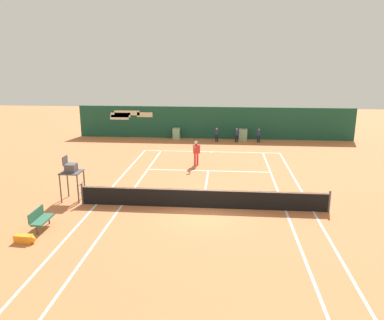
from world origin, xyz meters
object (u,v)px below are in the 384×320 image
Objects in this scene: ball_kid_right_post at (237,134)px; ball_kid_centre_post at (217,134)px; equipment_bag at (26,239)px; player_on_baseline at (196,151)px; umpire_chair at (71,171)px; tennis_ball_mid_court at (259,163)px; player_bench at (40,218)px; ball_kid_left_post at (259,134)px.

ball_kid_right_post is 1.00× the size of ball_kid_centre_post.
ball_kid_right_post and ball_kid_centre_post have the same top height.
equipment_bag is at bearing 78.90° from ball_kid_centre_post.
player_on_baseline is 7.92m from ball_kid_centre_post.
ball_kid_centre_post is at bearing -123.70° from player_on_baseline.
umpire_chair is 9.23m from player_on_baseline.
umpire_chair is 34.13× the size of tennis_ball_mid_court.
player_bench is 1.31m from equipment_bag.
ball_kid_centre_post is (7.02, 14.97, -0.83)m from umpire_chair.
equipment_bag is at bearing -0.15° from player_bench.
player_on_baseline is 4.51m from tennis_ball_mid_court.
player_bench is at bearing 67.28° from ball_kid_left_post.
player_bench reaches higher than tennis_ball_mid_court.
player_on_baseline is at bearing 89.77° from ball_kid_centre_post.
ball_kid_left_post is at bearing 61.54° from equipment_bag.
ball_kid_centre_post is at bearing 113.90° from tennis_ball_mid_court.
player_bench is 12.15m from player_on_baseline.
tennis_ball_mid_court is (10.18, 12.66, -0.13)m from equipment_bag.
player_on_baseline is 27.69× the size of tennis_ball_mid_court.
ball_kid_right_post reaches higher than player_bench.
ball_kid_left_post is at bearing 170.50° from ball_kid_right_post.
ball_kid_left_post reaches higher than tennis_ball_mid_court.
ball_kid_left_post reaches higher than player_bench.
player_on_baseline is 8.36m from ball_kid_right_post.
ball_kid_centre_post is at bearing -9.50° from ball_kid_right_post.
player_on_baseline is at bearing 63.90° from equipment_bag.
player_bench is 1.01× the size of ball_kid_centre_post.
ball_kid_left_post is (4.86, 7.82, -0.29)m from player_on_baseline.
player_bench is 21.34m from ball_kid_left_post.
ball_kid_right_post is (8.78, 19.73, 0.56)m from equipment_bag.
player_on_baseline reaches higher than equipment_bag.
ball_kid_right_post is at bearing 154.58° from player_bench.
player_on_baseline is (5.82, 7.15, -0.54)m from umpire_chair.
equipment_bag is 22.45m from ball_kid_left_post.
player_bench is 1.01× the size of ball_kid_right_post.
equipment_bag is 0.69× the size of ball_kid_centre_post.
ball_kid_left_post is at bearing 144.50° from umpire_chair.
umpire_chair is at bearing -142.16° from tennis_ball_mid_court.
equipment_bag is (-0.02, -4.77, -1.38)m from umpire_chair.
umpire_chair is at bearing 25.95° from player_on_baseline.
tennis_ball_mid_court is (3.14, -7.08, -0.69)m from ball_kid_centre_post.
ball_kid_left_post is (10.70, 19.73, 0.55)m from equipment_bag.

